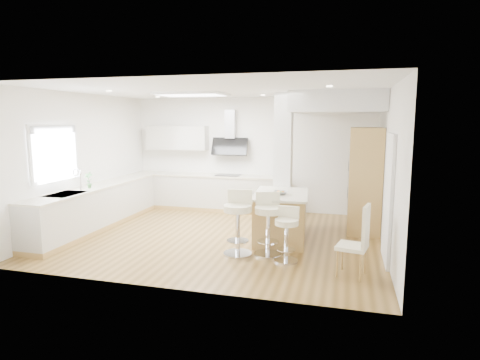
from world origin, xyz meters
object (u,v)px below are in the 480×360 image
(peninsula, at_px, (281,216))
(dining_chair, at_px, (359,238))
(bar_stool_a, at_px, (238,219))
(bar_stool_b, at_px, (268,220))
(bar_stool_c, at_px, (287,231))

(peninsula, distance_m, dining_chair, 2.03)
(bar_stool_a, xyz_separation_m, bar_stool_b, (0.49, 0.12, -0.02))
(bar_stool_a, relative_size, dining_chair, 1.02)
(bar_stool_a, distance_m, bar_stool_b, 0.51)
(peninsula, height_order, bar_stool_b, bar_stool_b)
(bar_stool_b, height_order, dining_chair, dining_chair)
(peninsula, distance_m, bar_stool_b, 0.90)
(bar_stool_b, distance_m, bar_stool_c, 0.43)
(dining_chair, bearing_deg, peninsula, 144.90)
(bar_stool_b, relative_size, dining_chair, 0.98)
(peninsula, bearing_deg, bar_stool_a, -124.04)
(dining_chair, bearing_deg, bar_stool_c, 173.52)
(peninsula, height_order, bar_stool_c, peninsula)
(bar_stool_c, relative_size, dining_chair, 0.83)
(peninsula, relative_size, bar_stool_c, 1.77)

